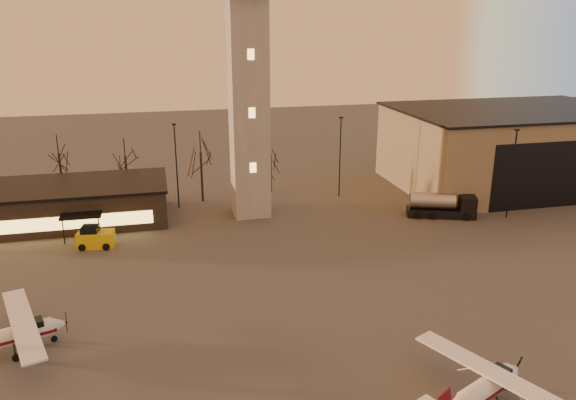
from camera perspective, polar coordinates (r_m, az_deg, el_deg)
The scene contains 10 objects.
ground at distance 38.69m, azimuth 4.10°, elevation -15.78°, with size 220.00×220.00×0.00m, color #464341.
control_tower at distance 61.66m, azimuth -4.09°, elevation 13.09°, with size 6.80×6.80×32.60m.
hangar at distance 80.97m, azimuth 21.69°, elevation 5.02°, with size 30.60×20.60×10.30m.
terminal at distance 66.59m, azimuth -23.12°, elevation -0.42°, with size 25.40×12.20×4.30m.
light_poles at distance 64.54m, azimuth -3.59°, elevation 3.47°, with size 58.50×12.25×10.14m.
tree_row at distance 71.57m, azimuth -16.06°, elevation 4.68°, with size 37.20×9.20×8.80m.
cessna_front at distance 36.27m, azimuth 19.72°, elevation -17.61°, with size 8.37×10.03×2.88m.
cessna_rear at distance 42.89m, azimuth -25.66°, elevation -12.45°, with size 8.72×10.73×2.99m.
fuel_truck at distance 65.96m, azimuth 15.28°, elevation -0.71°, with size 7.85×4.57×2.81m.
service_cart at distance 58.49m, azimuth -18.99°, elevation -3.76°, with size 3.66×2.62×2.17m.
Camera 1 is at (-10.03, -30.63, 21.41)m, focal length 35.00 mm.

